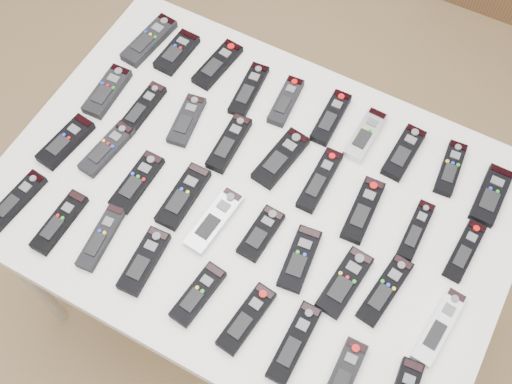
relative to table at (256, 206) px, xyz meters
The scene contains 39 objects.
ground 0.73m from the table, 143.58° to the left, with size 4.00×4.00×0.00m, color #95784B.
table is the anchor object (origin of this frame).
remote_0 0.58m from the table, 150.23° to the left, with size 0.06×0.19×0.02m, color black.
remote_1 0.50m from the table, 144.92° to the left, with size 0.06×0.15×0.02m, color black.
remote_2 0.42m from the table, 133.32° to the left, with size 0.05×0.17×0.02m, color black.
remote_3 0.32m from the table, 122.07° to the left, with size 0.05×0.17×0.02m, color black.
remote_4 0.30m from the table, 102.67° to the left, with size 0.05×0.15×0.02m, color black.
remote_5 0.31m from the table, 77.53° to the left, with size 0.05×0.17×0.02m, color black.
remote_6 0.34m from the table, 59.78° to the left, with size 0.05×0.16×0.02m, color #B7B7BC.
remote_7 0.40m from the table, 46.02° to the left, with size 0.05×0.16×0.02m, color black.
remote_8 0.50m from the table, 37.03° to the left, with size 0.05×0.16×0.02m, color black.
remote_9 0.58m from the table, 28.22° to the left, with size 0.06×0.16×0.02m, color black.
remote_10 0.51m from the table, behind, with size 0.06×0.16×0.02m, color black.
remote_11 0.40m from the table, 168.65° to the left, with size 0.05×0.17×0.02m, color black.
remote_12 0.29m from the table, 158.39° to the left, with size 0.05×0.15×0.02m, color black.
remote_13 0.18m from the table, 143.85° to the left, with size 0.05×0.17×0.02m, color black.
remote_14 0.14m from the table, 86.86° to the left, with size 0.06×0.17×0.02m, color black.
remote_15 0.18m from the table, 41.96° to the left, with size 0.05×0.18×0.02m, color black.
remote_16 0.27m from the table, 18.63° to the left, with size 0.05×0.17×0.02m, color black.
remote_17 0.40m from the table, 13.91° to the left, with size 0.04×0.16×0.02m, color black.
remote_18 0.52m from the table, 11.47° to the left, with size 0.04×0.16×0.02m, color black.
remote_19 0.51m from the table, 168.52° to the right, with size 0.06×0.16×0.02m, color black.
remote_20 0.41m from the table, behind, with size 0.05×0.17×0.02m, color black.
remote_21 0.30m from the table, 157.95° to the right, with size 0.05×0.17×0.02m, color black.
remote_22 0.19m from the table, 149.03° to the right, with size 0.06×0.18×0.02m, color black.
remote_23 0.14m from the table, 115.74° to the right, with size 0.05×0.18×0.02m, color #B7B7BC.
remote_24 0.13m from the table, 55.06° to the right, with size 0.05×0.14×0.02m, color black.
remote_25 0.21m from the table, 30.73° to the right, with size 0.06×0.16×0.02m, color black.
remote_26 0.31m from the table, 19.84° to the right, with size 0.06×0.17×0.02m, color black.
remote_27 0.39m from the table, 11.50° to the right, with size 0.05×0.18×0.02m, color black.
remote_28 0.53m from the table, 10.74° to the right, with size 0.05×0.19×0.02m, color silver.
remote_29 0.59m from the table, 149.56° to the right, with size 0.05×0.17×0.02m, color black.
remote_30 0.48m from the table, 142.13° to the right, with size 0.05×0.17×0.02m, color black.
remote_31 0.39m from the table, 133.85° to the right, with size 0.04×0.17×0.02m, color black.
remote_32 0.32m from the table, 117.14° to the right, with size 0.05×0.16×0.02m, color black.
remote_33 0.30m from the table, 88.38° to the right, with size 0.05×0.15×0.02m, color black.
remote_34 0.32m from the table, 65.33° to the right, with size 0.05×0.17×0.02m, color black.
remote_35 0.38m from the table, 48.66° to the right, with size 0.05×0.19×0.02m, color black.
remote_36 0.48m from the table, 38.07° to the right, with size 0.05×0.15×0.02m, color black.
Camera 1 is at (0.45, -0.72, 2.18)m, focal length 45.00 mm.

